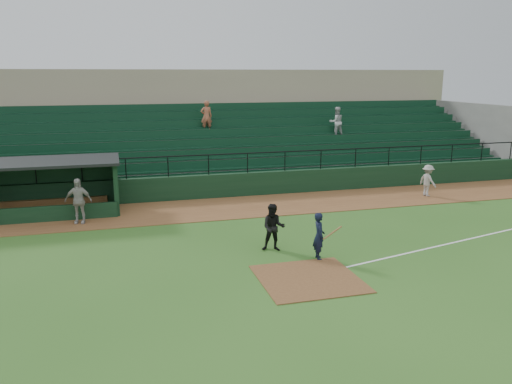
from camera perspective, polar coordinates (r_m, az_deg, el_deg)
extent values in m
plane|color=#2F5E1E|center=(16.87, 4.60, -8.32)|extent=(90.00, 90.00, 0.00)
cube|color=brown|center=(24.17, -1.91, -1.67)|extent=(40.00, 4.00, 0.03)
cube|color=brown|center=(15.99, 5.85, -9.51)|extent=(3.00, 3.00, 0.03)
cube|color=white|center=(21.75, 23.73, -4.48)|extent=(17.49, 4.44, 0.01)
cube|color=black|center=(26.12, -3.06, 0.75)|extent=(36.00, 0.35, 1.20)
cylinder|color=black|center=(25.83, -3.10, 4.22)|extent=(36.00, 0.06, 0.06)
cube|color=slate|center=(30.64, -5.08, 4.80)|extent=(36.00, 9.00, 3.60)
cube|color=#0D331E|center=(30.09, -4.92, 5.52)|extent=(34.56, 8.00, 4.05)
cube|color=slate|center=(38.22, 22.62, 5.93)|extent=(0.35, 9.50, 4.20)
cube|color=gray|center=(36.86, -7.00, 8.31)|extent=(38.00, 3.00, 6.40)
cube|color=slate|center=(34.85, -6.52, 8.89)|extent=(36.00, 2.00, 0.20)
imported|color=#BBBBBB|center=(32.67, 8.89, 7.65)|extent=(0.91, 0.71, 1.87)
imported|color=#AA5B3E|center=(31.21, -5.50, 8.33)|extent=(0.68, 0.45, 1.86)
cube|color=black|center=(25.97, -24.67, 0.74)|extent=(8.50, 0.20, 2.30)
cube|color=black|center=(24.34, -15.24, 0.73)|extent=(0.20, 2.60, 2.30)
cube|color=black|center=(24.50, -25.39, 2.89)|extent=(8.90, 3.20, 0.12)
cube|color=olive|center=(25.77, -24.62, -1.40)|extent=(7.65, 0.40, 0.50)
cube|color=black|center=(23.60, -25.45, -2.47)|extent=(8.50, 0.12, 0.70)
imported|color=black|center=(17.43, 6.98, -4.85)|extent=(0.46, 0.63, 1.61)
cylinder|color=olive|center=(17.37, 8.47, -4.47)|extent=(0.79, 0.34, 0.35)
imported|color=black|center=(18.12, 1.95, -3.94)|extent=(0.98, 0.87, 1.69)
imported|color=#A6A09B|center=(27.54, 18.47, 1.22)|extent=(0.79, 1.13, 1.60)
imported|color=#A9A49E|center=(22.55, -19.06, -0.93)|extent=(1.18, 0.68, 1.89)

